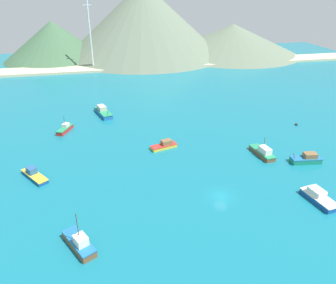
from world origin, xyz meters
TOP-DOWN VIEW (x-y plane):
  - ground at (0.00, 30.00)m, footprint 260.00×280.00m
  - fishing_boat_0 at (-33.84, 40.52)m, footprint 4.78×7.05m
  - fishing_boat_1 at (25.45, 8.82)m, footprint 7.58×3.67m
  - fishing_boat_2 at (-38.96, 15.59)m, footprint 6.82×8.37m
  - fishing_boat_3 at (-7.11, 23.86)m, footprint 7.53×4.30m
  - fishing_boat_4 at (-22.31, 51.95)m, footprint 5.96×11.05m
  - fishing_boat_5 at (18.61, -5.74)m, footprint 4.33×8.29m
  - fishing_boat_6 at (16.57, 14.33)m, footprint 3.65×8.64m
  - fishing_boat_7 at (-28.25, -8.76)m, footprint 6.01×8.27m
  - buoy_0 at (36.09, 30.24)m, footprint 0.94×0.94m
  - beach_strip at (0.00, 116.42)m, footprint 247.00×14.25m
  - hill_west at (-45.72, 145.82)m, footprint 56.14×56.14m
  - hill_central at (5.99, 147.69)m, footprint 94.89×94.89m
  - hill_east at (59.43, 140.45)m, footprint 80.77×80.77m
  - radio_tower at (-24.84, 115.73)m, footprint 3.70×2.96m

SIDE VIEW (x-z plane):
  - ground at x=0.00m, z-range -0.50..0.00m
  - buoy_0 at x=36.09m, z-range -0.30..0.63m
  - beach_strip at x=0.00m, z-range 0.00..1.20m
  - fishing_boat_2 at x=-38.96m, z-range -0.42..1.92m
  - fishing_boat_3 at x=-7.11m, z-range -0.30..1.83m
  - fishing_boat_0 at x=-33.84m, z-range -1.59..3.26m
  - fishing_boat_5 at x=18.61m, z-range -0.30..2.09m
  - fishing_boat_1 at x=25.45m, z-range -0.43..2.35m
  - fishing_boat_6 at x=16.57m, z-range -1.66..3.61m
  - fishing_boat_7 at x=-28.25m, z-range -2.64..4.66m
  - fishing_boat_4 at x=-22.31m, z-range -0.50..2.55m
  - hill_east at x=59.43m, z-range 0.00..17.57m
  - hill_west at x=-45.72m, z-range 0.00..21.11m
  - radio_tower at x=-24.84m, z-range 0.37..37.34m
  - hill_central at x=5.99m, z-range 0.00..40.48m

